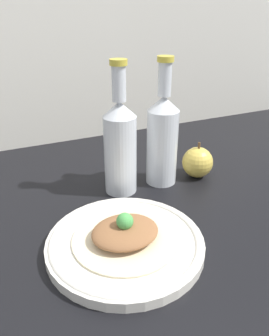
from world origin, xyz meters
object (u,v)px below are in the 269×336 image
cider_bottle_right (162,137)px  apple (197,162)px  cider_bottle_left (120,144)px  plate (125,243)px  plated_food (125,233)px

cider_bottle_right → apple: size_ratio=3.24×
cider_bottle_left → cider_bottle_right: 10.86cm
plate → cider_bottle_right: (18.13, 19.90, 10.63)cm
plate → plated_food: bearing=-153.4°
plated_food → cider_bottle_left: cider_bottle_left is taller
plated_food → cider_bottle_left: 22.82cm
apple → plated_food: bearing=-146.5°
plate → plated_food: (-0.00, -0.00, 2.15)cm
plate → cider_bottle_right: 28.95cm
cider_bottle_left → plate: bearing=-110.1°
plate → apple: (27.94, 18.49, 2.70)cm
plate → apple: size_ratio=3.07×
plated_food → cider_bottle_right: bearing=47.7°
plate → cider_bottle_right: cider_bottle_right is taller
cider_bottle_right → apple: 12.69cm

